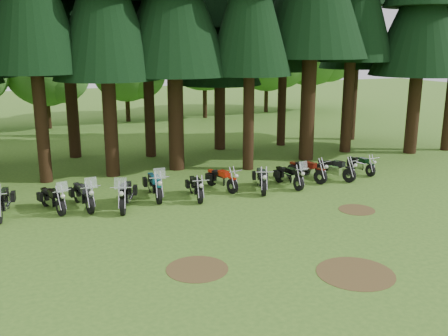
{
  "coord_description": "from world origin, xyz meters",
  "views": [
    {
      "loc": [
        -7.43,
        -14.39,
        6.27
      ],
      "look_at": [
        0.81,
        5.0,
        1.0
      ],
      "focal_mm": 40.0,
      "sensor_mm": 36.0,
      "label": 1
    }
  ],
  "objects": [
    {
      "name": "ground",
      "position": [
        0.0,
        0.0,
        0.0
      ],
      "size": [
        120.0,
        120.0,
        0.0
      ],
      "primitive_type": "plane",
      "color": "#3D6A21",
      "rests_on": "ground"
    },
    {
      "name": "pine_back_4",
      "position": [
        4.04,
        13.25,
        8.25
      ],
      "size": [
        4.94,
        4.94,
        13.78
      ],
      "color": "#321F10",
      "rests_on": "ground"
    },
    {
      "name": "decid_3",
      "position": [
        -4.71,
        25.13,
        4.51
      ],
      "size": [
        6.12,
        5.95,
        7.65
      ],
      "color": "#321F10",
      "rests_on": "ground"
    },
    {
      "name": "decid_4",
      "position": [
        1.58,
        26.32,
        4.37
      ],
      "size": [
        5.93,
        5.76,
        7.41
      ],
      "color": "#321F10",
      "rests_on": "ground"
    },
    {
      "name": "decid_5",
      "position": [
        8.29,
        25.71,
        6.23
      ],
      "size": [
        8.45,
        8.21,
        10.56
      ],
      "color": "#321F10",
      "rests_on": "ground"
    },
    {
      "name": "decid_6",
      "position": [
        14.85,
        27.01,
        5.2
      ],
      "size": [
        7.06,
        6.86,
        8.82
      ],
      "color": "#321F10",
      "rests_on": "ground"
    },
    {
      "name": "decid_7",
      "position": [
        19.46,
        26.83,
        6.22
      ],
      "size": [
        8.44,
        8.2,
        10.55
      ],
      "color": "#321F10",
      "rests_on": "ground"
    },
    {
      "name": "dirt_patch_0",
      "position": [
        -3.0,
        -2.0,
        0.01
      ],
      "size": [
        1.8,
        1.8,
        0.01
      ],
      "primitive_type": "cylinder",
      "color": "#4C3D1E",
      "rests_on": "ground"
    },
    {
      "name": "dirt_patch_1",
      "position": [
        4.5,
        0.5,
        0.01
      ],
      "size": [
        1.4,
        1.4,
        0.01
      ],
      "primitive_type": "cylinder",
      "color": "#4C3D1E",
      "rests_on": "ground"
    },
    {
      "name": "dirt_patch_2",
      "position": [
        1.0,
        -4.0,
        0.01
      ],
      "size": [
        2.2,
        2.2,
        0.01
      ],
      "primitive_type": "cylinder",
      "color": "#4C3D1E",
      "rests_on": "ground"
    },
    {
      "name": "motorcycle_0",
      "position": [
        -8.13,
        5.1,
        0.52
      ],
      "size": [
        0.67,
        2.5,
        1.57
      ],
      "rotation": [
        0.0,
        0.0,
        -0.15
      ],
      "color": "black",
      "rests_on": "ground"
    },
    {
      "name": "motorcycle_1",
      "position": [
        -6.35,
        4.98,
        0.46
      ],
      "size": [
        0.93,
        2.16,
        1.38
      ],
      "rotation": [
        0.0,
        0.0,
        0.31
      ],
      "color": "black",
      "rests_on": "ground"
    },
    {
      "name": "motorcycle_2",
      "position": [
        -5.21,
        4.9,
        0.5
      ],
      "size": [
        0.67,
        2.37,
        1.49
      ],
      "rotation": [
        0.0,
        0.0,
        0.16
      ],
      "color": "black",
      "rests_on": "ground"
    },
    {
      "name": "motorcycle_3",
      "position": [
        -3.68,
        4.25,
        0.51
      ],
      "size": [
        1.11,
        2.39,
        1.54
      ],
      "rotation": [
        0.0,
        0.0,
        -0.35
      ],
      "color": "black",
      "rests_on": "ground"
    },
    {
      "name": "motorcycle_4",
      "position": [
        -2.29,
        5.08,
        0.52
      ],
      "size": [
        0.54,
        2.48,
        1.56
      ],
      "rotation": [
        0.0,
        0.0,
        -0.08
      ],
      "color": "black",
      "rests_on": "ground"
    },
    {
      "name": "motorcycle_5",
      "position": [
        -0.72,
        4.39,
        0.44
      ],
      "size": [
        0.43,
        2.12,
        0.87
      ],
      "rotation": [
        0.0,
        0.0,
        -0.14
      ],
      "color": "black",
      "rests_on": "ground"
    },
    {
      "name": "motorcycle_6",
      "position": [
        0.74,
        5.13,
        0.45
      ],
      "size": [
        0.68,
        2.13,
        0.88
      ],
      "rotation": [
        0.0,
        0.0,
        0.26
      ],
      "color": "black",
      "rests_on": "ground"
    },
    {
      "name": "motorcycle_7",
      "position": [
        2.31,
        4.34,
        0.48
      ],
      "size": [
        0.95,
        2.2,
        0.94
      ],
      "rotation": [
        0.0,
        0.0,
        -0.36
      ],
      "color": "black",
      "rests_on": "ground"
    },
    {
      "name": "motorcycle_8",
      "position": [
        3.72,
        4.38,
        0.46
      ],
      "size": [
        0.49,
        2.2,
        1.38
      ],
      "rotation": [
        0.0,
        0.0,
        0.08
      ],
      "color": "black",
      "rests_on": "ground"
    },
    {
      "name": "motorcycle_9",
      "position": [
        4.97,
        4.9,
        0.47
      ],
      "size": [
        0.94,
        2.15,
        0.92
      ],
      "rotation": [
        0.0,
        0.0,
        0.37
      ],
      "color": "black",
      "rests_on": "ground"
    },
    {
      "name": "motorcycle_10",
      "position": [
        6.38,
        4.63,
        0.46
      ],
      "size": [
        0.91,
        2.14,
        0.91
      ],
      "rotation": [
        0.0,
        0.0,
        0.36
      ],
      "color": "black",
      "rests_on": "ground"
    },
    {
      "name": "motorcycle_11",
      "position": [
        8.21,
        5.05,
        0.41
      ],
      "size": [
        0.31,
        1.98,
        0.81
      ],
      "rotation": [
        0.0,
        0.0,
        0.05
      ],
      "color": "black",
      "rests_on": "ground"
    }
  ]
}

